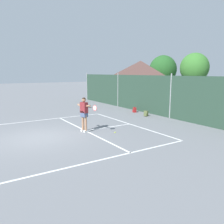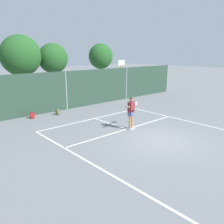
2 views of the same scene
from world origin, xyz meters
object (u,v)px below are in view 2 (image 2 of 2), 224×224
(basketball_hoop, at_px, (121,73))
(backpack_red, at_px, (32,116))
(tennis_player, at_px, (131,110))
(tennis_ball, at_px, (128,120))
(backpack_olive, at_px, (58,112))

(basketball_hoop, height_order, backpack_red, basketball_hoop)
(tennis_player, bearing_deg, basketball_hoop, 49.19)
(basketball_hoop, distance_m, tennis_ball, 9.74)
(basketball_hoop, height_order, tennis_player, basketball_hoop)
(basketball_hoop, bearing_deg, tennis_ball, -130.87)
(tennis_player, bearing_deg, backpack_red, 118.93)
(backpack_olive, bearing_deg, basketball_hoop, 17.35)
(basketball_hoop, xyz_separation_m, tennis_ball, (-6.20, -7.16, -2.28))
(backpack_red, distance_m, backpack_olive, 1.77)
(basketball_hoop, bearing_deg, backpack_red, -166.97)
(tennis_player, distance_m, tennis_ball, 1.97)
(tennis_player, bearing_deg, tennis_ball, 49.52)
(tennis_ball, bearing_deg, basketball_hoop, 49.13)
(tennis_ball, height_order, backpack_red, backpack_red)
(tennis_ball, bearing_deg, backpack_red, 132.79)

